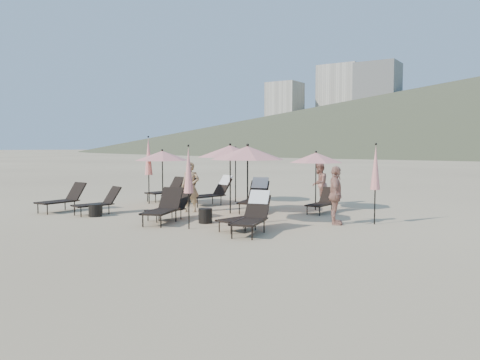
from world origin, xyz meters
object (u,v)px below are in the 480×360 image
Objects in this scene: umbrella_open_4 at (316,158)px; lounger_6 at (167,190)px; lounger_10 at (323,201)px; beachgoer_b at (319,184)px; lounger_1 at (99,202)px; umbrella_open_1 at (230,151)px; beachgoer_c at (336,195)px; side_table_1 at (205,216)px; lounger_5 at (253,214)px; umbrella_closed_2 at (148,157)px; lounger_9 at (255,196)px; umbrella_open_2 at (248,153)px; umbrella_open_0 at (162,156)px; umbrella_open_3 at (236,153)px; umbrella_closed_1 at (376,168)px; umbrella_closed_0 at (189,170)px; beachgoer_a at (190,187)px; lounger_7 at (181,191)px; lounger_0 at (63,198)px; side_table_0 at (95,210)px; lounger_4 at (244,216)px; lounger_2 at (171,207)px; lounger_3 at (164,207)px; lounger_8 at (213,191)px.

lounger_6 is at bearing -173.76° from umbrella_open_4.
beachgoer_b reaches higher than lounger_10.
lounger_1 is 0.70× the size of umbrella_open_1.
umbrella_open_1 reaches higher than beachgoer_c.
lounger_6 is at bearing 158.99° from umbrella_open_1.
umbrella_open_1 is 5.43× the size of side_table_1.
lounger_5 is 7.82m from umbrella_closed_2.
umbrella_open_2 is at bearing -78.79° from lounger_9.
side_table_1 is (3.89, -2.32, -1.75)m from umbrella_open_0.
umbrella_closed_1 is (6.64, -2.41, -0.38)m from umbrella_open_3.
umbrella_closed_0 is (-1.85, -5.08, 1.25)m from lounger_10.
beachgoer_a is at bearing -147.66° from lounger_10.
umbrella_open_3 is 6.57m from beachgoer_c.
lounger_7 is at bearing -170.13° from umbrella_open_4.
side_table_0 is (1.97, -0.20, -0.26)m from lounger_0.
lounger_1 is at bearing -159.65° from beachgoer_a.
beachgoer_a is at bearing -17.62° from umbrella_closed_2.
beachgoer_c is at bearing 21.51° from side_table_0.
beachgoer_c reaches higher than lounger_9.
lounger_0 is 1.11× the size of lounger_4.
lounger_2 is 0.82× the size of lounger_3.
umbrella_closed_0 is at bearing 179.42° from lounger_5.
umbrella_closed_1 is at bearing 34.25° from beachgoer_b.
lounger_5 is 7.31m from umbrella_open_3.
umbrella_open_1 reaches higher than lounger_5.
umbrella_open_1 is 1.37× the size of beachgoer_a.
umbrella_open_0 is (1.22, -1.56, 1.51)m from lounger_6.
beachgoer_b reaches higher than lounger_2.
lounger_3 is (0.31, -0.66, 0.08)m from lounger_2.
lounger_0 is 0.97× the size of lounger_6.
side_table_0 is (0.33, -0.42, -0.23)m from lounger_1.
beachgoer_a reaches higher than lounger_8.
lounger_7 is 1.18× the size of lounger_10.
lounger_8 is at bearing -63.97° from beachgoer_b.
umbrella_open_4 reaches higher than side_table_0.
side_table_1 is at bearing 102.79° from umbrella_closed_0.
lounger_10 is at bearing 11.38° from umbrella_closed_2.
umbrella_closed_1 is 1.44× the size of beachgoer_b.
umbrella_closed_2 reaches higher than umbrella_open_3.
lounger_4 is at bearing -12.09° from side_table_1.
lounger_2 is 3.53m from lounger_5.
lounger_0 is at bearing -171.82° from beachgoer_a.
lounger_0 is 4.53m from lounger_2.
side_table_0 is at bearing -148.41° from lounger_9.
umbrella_open_0 is at bearing 62.57° from beachgoer_c.
umbrella_open_3 reaches higher than side_table_0.
umbrella_open_1 is at bearing 119.47° from lounger_5.
umbrella_open_1 is 1.01× the size of umbrella_closed_1.
umbrella_closed_1 is (8.44, -1.02, 1.22)m from lounger_7.
lounger_3 is at bearing -25.79° from beachgoer_b.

